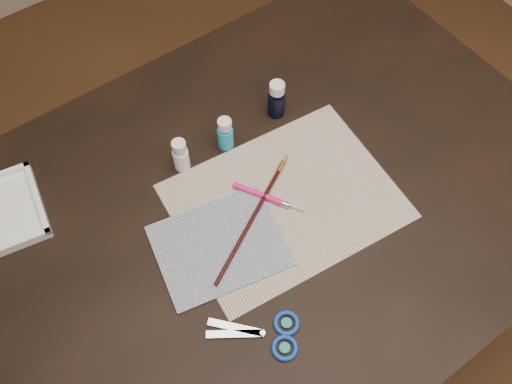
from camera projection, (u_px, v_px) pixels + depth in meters
ground at (256, 329)px, 1.75m from camera, size 3.50×3.50×0.02m
table at (256, 280)px, 1.42m from camera, size 1.30×0.90×0.75m
paper at (285, 201)px, 1.11m from camera, size 0.45×0.36×0.00m
canvas at (220, 246)px, 1.06m from camera, size 0.27×0.23×0.00m
paint_bottle_white at (181, 155)px, 1.12m from camera, size 0.04×0.04×0.08m
paint_bottle_cyan at (225, 133)px, 1.15m from camera, size 0.04×0.04×0.08m
paint_bottle_navy at (277, 99)px, 1.19m from camera, size 0.04×0.04×0.09m
paintbrush at (255, 214)px, 1.08m from camera, size 0.29×0.16×0.01m
craft_knife at (269, 198)px, 1.10m from camera, size 0.09×0.14×0.01m
scissors at (253, 336)px, 0.97m from camera, size 0.20×0.17×0.01m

